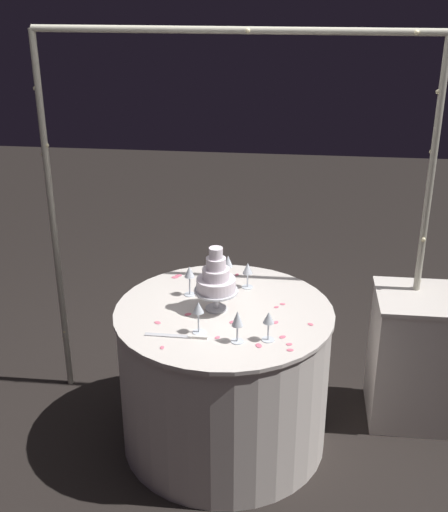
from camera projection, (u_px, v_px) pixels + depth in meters
ground_plane at (224, 437)px, 3.63m from camera, size 12.00×12.00×0.00m
decorative_arch at (233, 173)px, 3.45m from camera, size 2.07×0.06×2.11m
main_table at (224, 377)px, 3.47m from camera, size 1.11×1.11×0.79m
side_table at (411, 357)px, 3.67m from camera, size 0.45×0.45×0.76m
tiered_cake at (216, 279)px, 3.26m from camera, size 0.22×0.22×0.33m
wine_glass_0 at (198, 310)px, 3.07m from camera, size 0.06×0.06×0.16m
wine_glass_1 at (269, 320)px, 3.01m from camera, size 0.06×0.06×0.15m
wine_glass_2 at (237, 320)px, 2.99m from camera, size 0.06×0.06×0.16m
wine_glass_3 at (248, 270)px, 3.51m from camera, size 0.06×0.06×0.14m
wine_glass_4 at (228, 263)px, 3.57m from camera, size 0.06×0.06×0.15m
wine_glass_5 at (189, 274)px, 3.42m from camera, size 0.06×0.06×0.16m
cake_knife at (180, 336)px, 3.08m from camera, size 0.30×0.03×0.01m
rose_petal_0 at (276, 307)px, 3.34m from camera, size 0.03×0.03×0.00m
rose_petal_1 at (289, 344)px, 3.01m from camera, size 0.03×0.03×0.00m
rose_petal_2 at (276, 322)px, 3.20m from camera, size 0.03×0.04×0.00m
rose_petal_3 at (283, 304)px, 3.37m from camera, size 0.03×0.02×0.00m
rose_petal_4 at (259, 346)px, 3.00m from camera, size 0.04×0.05×0.00m
rose_petal_5 at (188, 314)px, 3.27m from camera, size 0.04×0.04×0.00m
rose_petal_6 at (175, 277)px, 3.66m from camera, size 0.05×0.04×0.00m
rose_petal_7 at (162, 347)px, 2.99m from camera, size 0.02×0.03×0.00m
rose_petal_8 at (235, 326)px, 3.16m from camera, size 0.03×0.03×0.00m
rose_petal_9 at (311, 324)px, 3.18m from camera, size 0.04×0.04×0.00m
rose_petal_10 at (217, 337)px, 3.07m from camera, size 0.03×0.04×0.00m
rose_petal_11 at (232, 322)px, 3.20m from camera, size 0.03×0.04×0.00m
rose_petal_12 at (237, 275)px, 3.69m from camera, size 0.02×0.03×0.00m
rose_petal_13 at (283, 337)px, 3.07m from camera, size 0.04×0.04×0.00m
rose_petal_14 at (215, 272)px, 3.73m from camera, size 0.03×0.04×0.00m
rose_petal_15 at (290, 350)px, 2.97m from camera, size 0.04×0.03×0.00m
rose_petal_16 at (179, 275)px, 3.68m from camera, size 0.04×0.03×0.00m
rose_petal_17 at (158, 323)px, 3.20m from camera, size 0.04×0.04×0.00m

